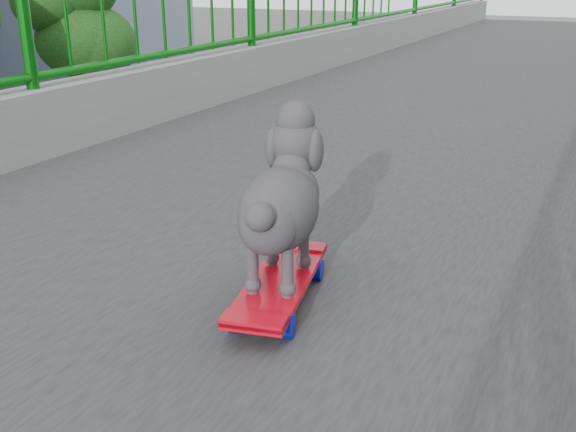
{
  "coord_description": "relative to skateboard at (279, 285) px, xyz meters",
  "views": [
    {
      "loc": [
        0.95,
        -0.2,
        7.8
      ],
      "look_at": [
        0.25,
        1.22,
        7.22
      ],
      "focal_mm": 42.0,
      "sensor_mm": 36.0,
      "label": 1
    }
  ],
  "objects": [
    {
      "name": "car_2",
      "position": [
        -12.65,
        9.92,
        -6.4
      ],
      "size": [
        2.17,
        4.71,
        1.31
      ],
      "primitive_type": "imported",
      "rotation": [
        0.0,
        0.0,
        3.14
      ],
      "color": "gray",
      "rests_on": "ground"
    },
    {
      "name": "skateboard",
      "position": [
        0.0,
        0.0,
        0.0
      ],
      "size": [
        0.25,
        0.52,
        0.07
      ],
      "rotation": [
        0.0,
        0.0,
        0.21
      ],
      "color": "red",
      "rests_on": "footbridge"
    },
    {
      "name": "poodle",
      "position": [
        -0.01,
        0.02,
        0.22
      ],
      "size": [
        0.25,
        0.45,
        0.38
      ],
      "rotation": [
        0.0,
        0.0,
        0.21
      ],
      "color": "#2C2A2F",
      "rests_on": "skateboard"
    }
  ]
}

